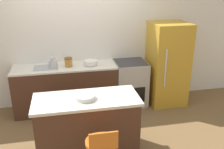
# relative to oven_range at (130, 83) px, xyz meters

# --- Properties ---
(ground_plane) EXTENTS (14.00, 14.00, 0.00)m
(ground_plane) POSITION_rel_oven_range_xyz_m (-1.00, -0.31, -0.45)
(ground_plane) COLOR brown
(wall_back) EXTENTS (8.00, 0.06, 2.60)m
(wall_back) POSITION_rel_oven_range_xyz_m (-1.00, 0.33, 0.85)
(wall_back) COLOR white
(wall_back) RESTS_ON ground_plane
(back_counter) EXTENTS (1.93, 0.59, 0.90)m
(back_counter) POSITION_rel_oven_range_xyz_m (-1.29, 0.00, -0.00)
(back_counter) COLOR #4C2D1E
(back_counter) RESTS_ON ground_plane
(kitchen_island) EXTENTS (1.47, 0.64, 0.90)m
(kitchen_island) POSITION_rel_oven_range_xyz_m (-1.03, -1.41, -0.00)
(kitchen_island) COLOR #4C2D1E
(kitchen_island) RESTS_ON ground_plane
(oven_range) EXTENTS (0.63, 0.60, 0.90)m
(oven_range) POSITION_rel_oven_range_xyz_m (0.00, 0.00, 0.00)
(oven_range) COLOR #B7B2A8
(oven_range) RESTS_ON ground_plane
(refrigerator) EXTENTS (0.71, 0.73, 1.66)m
(refrigerator) POSITION_rel_oven_range_xyz_m (0.75, -0.06, 0.38)
(refrigerator) COLOR gold
(refrigerator) RESTS_ON ground_plane
(kettle) EXTENTS (0.16, 0.16, 0.21)m
(kettle) POSITION_rel_oven_range_xyz_m (-1.49, -0.01, 0.54)
(kettle) COLOR silver
(kettle) RESTS_ON back_counter
(mixing_bowl) EXTENTS (0.26, 0.26, 0.08)m
(mixing_bowl) POSITION_rel_oven_range_xyz_m (-0.80, -0.01, 0.49)
(mixing_bowl) COLOR white
(mixing_bowl) RESTS_ON back_counter
(canister_jar) EXTENTS (0.15, 0.15, 0.16)m
(canister_jar) POSITION_rel_oven_range_xyz_m (-1.21, -0.01, 0.53)
(canister_jar) COLOR #B77F33
(canister_jar) RESTS_ON back_counter
(fruit_bowl) EXTENTS (0.28, 0.28, 0.06)m
(fruit_bowl) POSITION_rel_oven_range_xyz_m (-1.05, -1.43, 0.48)
(fruit_bowl) COLOR white
(fruit_bowl) RESTS_ON kitchen_island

